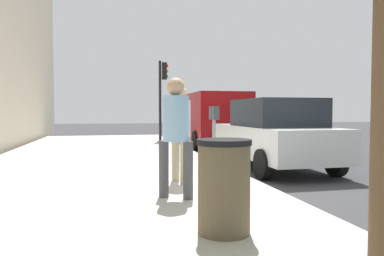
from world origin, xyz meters
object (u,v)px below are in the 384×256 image
(pedestrian_bystander, at_px, (176,127))
(parked_van_far, at_px, (210,117))
(traffic_signal, at_px, (162,87))
(pedestrian_at_meter, at_px, (180,126))
(parking_meter, at_px, (214,127))
(parked_sedan_near, at_px, (274,134))
(trash_bin, at_px, (224,186))

(pedestrian_bystander, distance_m, parked_van_far, 9.92)
(pedestrian_bystander, height_order, traffic_signal, traffic_signal)
(pedestrian_at_meter, distance_m, traffic_signal, 10.13)
(parked_van_far, bearing_deg, parking_meter, 165.23)
(parked_sedan_near, height_order, parked_van_far, parked_van_far)
(parking_meter, xyz_separation_m, parked_sedan_near, (1.76, -2.09, -0.27))
(pedestrian_at_meter, relative_size, pedestrian_bystander, 0.98)
(traffic_signal, distance_m, trash_bin, 13.04)
(traffic_signal, bearing_deg, pedestrian_bystander, 173.00)
(pedestrian_at_meter, bearing_deg, parked_van_far, 57.26)
(parking_meter, xyz_separation_m, traffic_signal, (9.67, -0.34, 1.41))
(parking_meter, bearing_deg, trash_bin, 165.82)
(parked_sedan_near, xyz_separation_m, trash_bin, (-4.94, 2.89, -0.24))
(traffic_signal, relative_size, trash_bin, 3.56)
(traffic_signal, bearing_deg, pedestrian_at_meter, 173.81)
(parking_meter, distance_m, parked_van_far, 8.20)
(parked_sedan_near, relative_size, traffic_signal, 1.22)
(traffic_signal, bearing_deg, parked_sedan_near, -167.53)
(parking_meter, distance_m, parked_sedan_near, 2.75)
(pedestrian_at_meter, bearing_deg, parking_meter, 8.88)
(parking_meter, distance_m, pedestrian_bystander, 1.81)
(parked_van_far, relative_size, trash_bin, 5.17)
(pedestrian_bystander, bearing_deg, parking_meter, -2.71)
(traffic_signal, xyz_separation_m, trash_bin, (-12.84, 1.15, -1.92))
(pedestrian_bystander, xyz_separation_m, parked_van_far, (9.42, -3.12, 0.03))
(trash_bin, bearing_deg, parking_meter, -14.18)
(pedestrian_bystander, bearing_deg, pedestrian_at_meter, 18.23)
(parking_meter, bearing_deg, pedestrian_bystander, 145.42)
(pedestrian_at_meter, bearing_deg, pedestrian_bystander, -117.43)
(parking_meter, height_order, parked_van_far, parked_van_far)
(parked_van_far, relative_size, traffic_signal, 1.45)
(pedestrian_at_meter, distance_m, pedestrian_bystander, 1.21)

